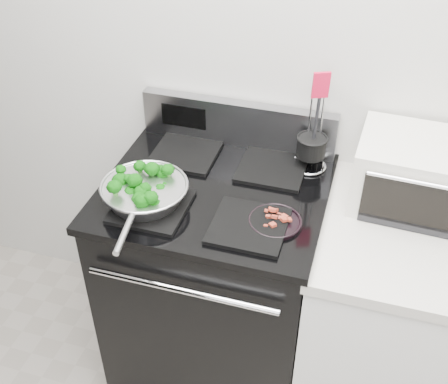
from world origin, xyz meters
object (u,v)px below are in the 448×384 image
at_px(utensil_holder, 311,151).
at_px(bacon_plate, 275,219).
at_px(skillet, 144,192).
at_px(gas_range, 216,278).
at_px(toaster_oven, 419,174).

bearing_deg(utensil_holder, bacon_plate, -121.41).
bearing_deg(utensil_holder, skillet, -165.94).
distance_m(gas_range, skillet, 0.57).
bearing_deg(gas_range, bacon_plate, -27.50).
height_order(gas_range, skillet, gas_range).
xyz_separation_m(gas_range, skillet, (-0.20, -0.15, 0.51)).
bearing_deg(skillet, toaster_oven, 10.78).
distance_m(skillet, utensil_holder, 0.62).
relative_size(gas_range, skillet, 2.39).
bearing_deg(toaster_oven, skillet, -158.03).
distance_m(skillet, bacon_plate, 0.45).
xyz_separation_m(gas_range, bacon_plate, (0.25, -0.13, 0.48)).
relative_size(gas_range, utensil_holder, 2.90).
relative_size(gas_range, bacon_plate, 6.39).
bearing_deg(skillet, gas_range, 29.10).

